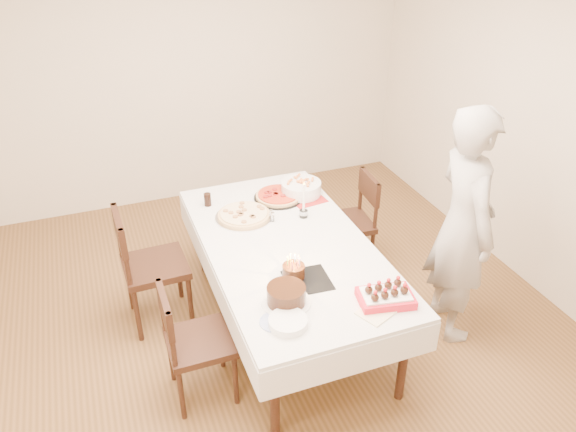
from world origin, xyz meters
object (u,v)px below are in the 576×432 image
object	(u,v)px
dining_table	(288,286)
chair_right_savory	(347,223)
pasta_bowl	(301,188)
chair_left_savory	(155,266)
pizza_white	(244,215)
chair_left_dessert	(200,342)
birthday_cake	(294,267)
strawberry_box	(386,296)
cola_glass	(208,200)
layer_cake	(286,295)
taper_candle	(304,199)
person	(463,226)
pizza_pepperoni	(278,196)

from	to	relation	value
dining_table	chair_right_savory	world-z (taller)	chair_right_savory
pasta_bowl	chair_left_savory	bearing A→B (deg)	-169.79
pizza_white	chair_left_dessert	bearing A→B (deg)	-122.93
chair_left_dessert	birthday_cake	distance (m)	0.77
pizza_white	strawberry_box	distance (m)	1.39
birthday_cake	chair_left_dessert	bearing A→B (deg)	-176.15
chair_left_savory	pasta_bowl	size ratio (longest dim) A/B	3.01
chair_left_savory	cola_glass	size ratio (longest dim) A/B	9.38
chair_right_savory	layer_cake	bearing A→B (deg)	-125.51
dining_table	strawberry_box	size ratio (longest dim) A/B	6.38
chair_left_savory	taper_candle	distance (m)	1.23
chair_right_savory	taper_candle	size ratio (longest dim) A/B	2.87
person	pizza_white	distance (m)	1.63
pizza_white	layer_cake	distance (m)	1.09
pizza_white	pasta_bowl	size ratio (longest dim) A/B	1.35
chair_right_savory	taper_candle	distance (m)	0.73
pasta_bowl	cola_glass	world-z (taller)	pasta_bowl
pasta_bowl	strawberry_box	world-z (taller)	pasta_bowl
dining_table	taper_candle	size ratio (longest dim) A/B	6.93
strawberry_box	layer_cake	bearing A→B (deg)	160.51
pizza_pepperoni	strawberry_box	size ratio (longest dim) A/B	1.20
person	pizza_white	xyz separation A→B (m)	(-1.35, 0.90, -0.12)
chair_left_savory	pizza_white	world-z (taller)	chair_left_savory
pizza_white	cola_glass	xyz separation A→B (m)	(-0.21, 0.29, 0.03)
dining_table	pizza_white	size ratio (longest dim) A/B	4.82
pizza_white	taper_candle	bearing A→B (deg)	-19.31
chair_right_savory	pizza_white	xyz separation A→B (m)	(-0.94, -0.09, 0.33)
dining_table	pizza_pepperoni	size ratio (longest dim) A/B	5.29
chair_right_savory	strawberry_box	bearing A→B (deg)	-102.09
birthday_cake	dining_table	bearing A→B (deg)	74.56
chair_left_dessert	birthday_cake	bearing A→B (deg)	-176.22
taper_candle	chair_left_savory	bearing A→B (deg)	174.35
strawberry_box	chair_left_dessert	bearing A→B (deg)	160.63
pasta_bowl	taper_candle	world-z (taller)	taper_candle
chair_right_savory	birthday_cake	xyz separation A→B (m)	(-0.86, -0.95, 0.39)
birthday_cake	chair_right_savory	bearing A→B (deg)	47.63
taper_candle	chair_right_savory	bearing A→B (deg)	25.68
chair_left_dessert	birthday_cake	world-z (taller)	birthday_cake
chair_left_savory	pasta_bowl	bearing A→B (deg)	-171.29
chair_left_savory	pizza_white	bearing A→B (deg)	-178.43
chair_left_savory	chair_left_dessert	distance (m)	0.87
person	birthday_cake	world-z (taller)	person
chair_right_savory	layer_cake	world-z (taller)	chair_right_savory
chair_right_savory	cola_glass	world-z (taller)	chair_right_savory
cola_glass	birthday_cake	distance (m)	1.18
layer_cake	pizza_pepperoni	bearing A→B (deg)	72.16
pizza_white	birthday_cake	distance (m)	0.86
layer_cake	strawberry_box	bearing A→B (deg)	-19.49
person	strawberry_box	bearing A→B (deg)	125.19
taper_candle	strawberry_box	bearing A→B (deg)	-85.68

